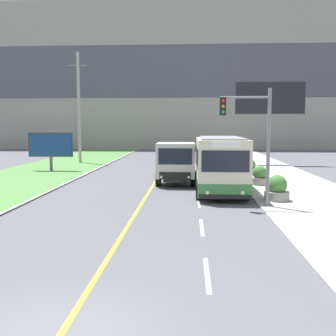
{
  "coord_description": "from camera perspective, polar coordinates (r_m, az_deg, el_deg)",
  "views": [
    {
      "loc": [
        2.3,
        -6.38,
        3.74
      ],
      "look_at": [
        1.1,
        15.01,
        1.4
      ],
      "focal_mm": 42.0,
      "sensor_mm": 36.0,
      "label": 1
    }
  ],
  "objects": [
    {
      "name": "planter_round_third",
      "position": [
        29.96,
        11.81,
        0.03
      ],
      "size": [
        1.04,
        1.04,
        1.14
      ],
      "color": "gray",
      "rests_on": "sidewalk_right"
    },
    {
      "name": "car_distant",
      "position": [
        39.74,
        5.35,
        1.8
      ],
      "size": [
        1.8,
        4.3,
        1.45
      ],
      "color": "maroon",
      "rests_on": "ground_plane"
    },
    {
      "name": "billboard_small",
      "position": [
        33.53,
        -16.68,
        3.15
      ],
      "size": [
        3.64,
        0.24,
        3.15
      ],
      "color": "#59595B",
      "rests_on": "ground_plane"
    },
    {
      "name": "city_bus",
      "position": [
        21.46,
        7.63,
        0.37
      ],
      "size": [
        2.68,
        5.97,
        3.1
      ],
      "color": "beige",
      "rests_on": "ground_plane"
    },
    {
      "name": "dump_truck",
      "position": [
        25.01,
        1.2,
        0.71
      ],
      "size": [
        2.44,
        6.27,
        2.65
      ],
      "color": "black",
      "rests_on": "ground_plane"
    },
    {
      "name": "utility_pole_far",
      "position": [
        40.06,
        -12.8,
        8.54
      ],
      "size": [
        1.8,
        0.28,
        10.82
      ],
      "color": "#9E9E99",
      "rests_on": "ground_plane"
    },
    {
      "name": "traffic_light_mast",
      "position": [
        18.04,
        12.29,
        5.14
      ],
      "size": [
        2.28,
        0.32,
        5.37
      ],
      "color": "slate",
      "rests_on": "ground_plane"
    },
    {
      "name": "planter_round_second",
      "position": [
        24.92,
        13.16,
        -1.19
      ],
      "size": [
        1.11,
        1.11,
        1.18
      ],
      "color": "gray",
      "rests_on": "sidewalk_right"
    },
    {
      "name": "lane_marking_centre",
      "position": [
        9.27,
        -9.65,
        -17.6
      ],
      "size": [
        2.88,
        140.0,
        0.01
      ],
      "color": "gold",
      "rests_on": "ground_plane"
    },
    {
      "name": "planter_round_near",
      "position": [
        19.93,
        15.53,
        -3.0
      ],
      "size": [
        1.2,
        1.2,
        1.25
      ],
      "color": "gray",
      "rests_on": "sidewalk_right"
    },
    {
      "name": "billboard_large",
      "position": [
        38.4,
        14.58,
        9.46
      ],
      "size": [
        6.48,
        0.24,
        7.77
      ],
      "color": "#59595B",
      "rests_on": "ground_plane"
    },
    {
      "name": "apartment_block_background",
      "position": [
        65.17,
        1.2,
        12.91
      ],
      "size": [
        80.0,
        8.04,
        22.64
      ],
      "color": "gray",
      "rests_on": "ground_plane"
    }
  ]
}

